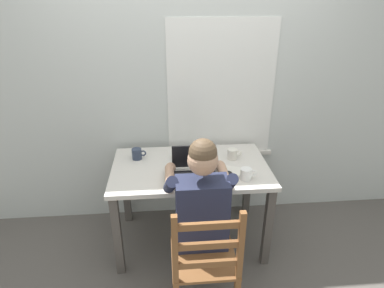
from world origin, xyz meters
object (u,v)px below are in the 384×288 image
(wooden_chair, at_px, (205,261))
(landscape_photo_print, at_px, (213,164))
(coffee_mug_white, at_px, (233,154))
(laptop, at_px, (194,170))
(seated_person, at_px, (200,207))
(coffee_mug_dark, at_px, (137,154))
(coffee_mug_spare, at_px, (246,174))
(desk, at_px, (190,177))
(computer_mouse, at_px, (229,175))
(book_stack_main, at_px, (184,155))

(wooden_chair, xyz_separation_m, landscape_photo_print, (0.16, 0.76, 0.29))
(coffee_mug_white, bearing_deg, landscape_photo_print, -157.24)
(coffee_mug_white, bearing_deg, laptop, -143.87)
(seated_person, distance_m, coffee_mug_white, 0.65)
(coffee_mug_dark, relative_size, coffee_mug_spare, 0.97)
(coffee_mug_white, distance_m, coffee_mug_spare, 0.33)
(desk, height_order, laptop, laptop)
(wooden_chair, distance_m, coffee_mug_white, 0.96)
(coffee_mug_spare, bearing_deg, desk, 149.71)
(laptop, xyz_separation_m, coffee_mug_white, (0.34, 0.25, -0.01))
(seated_person, height_order, computer_mouse, seated_person)
(desk, bearing_deg, coffee_mug_spare, -30.29)
(desk, relative_size, coffee_mug_spare, 10.21)
(wooden_chair, bearing_deg, coffee_mug_white, 68.31)
(coffee_mug_spare, bearing_deg, wooden_chair, -126.29)
(computer_mouse, relative_size, landscape_photo_print, 0.77)
(computer_mouse, xyz_separation_m, coffee_mug_white, (0.08, 0.28, 0.03))
(seated_person, relative_size, wooden_chair, 1.33)
(landscape_photo_print, bearing_deg, coffee_mug_spare, -54.55)
(laptop, xyz_separation_m, book_stack_main, (-0.06, 0.31, -0.03))
(wooden_chair, bearing_deg, laptop, 91.19)
(laptop, distance_m, book_stack_main, 0.32)
(computer_mouse, distance_m, book_stack_main, 0.47)
(wooden_chair, height_order, laptop, laptop)
(coffee_mug_white, xyz_separation_m, landscape_photo_print, (-0.17, -0.07, -0.04))
(coffee_mug_dark, bearing_deg, laptop, -35.37)
(desk, relative_size, coffee_mug_dark, 10.54)
(laptop, xyz_separation_m, computer_mouse, (0.26, -0.03, -0.04))
(book_stack_main, bearing_deg, laptop, -79.33)
(coffee_mug_dark, height_order, book_stack_main, coffee_mug_dark)
(computer_mouse, relative_size, coffee_mug_spare, 0.82)
(seated_person, xyz_separation_m, coffee_mug_spare, (0.37, 0.22, 0.11))
(desk, relative_size, laptop, 3.80)
(wooden_chair, distance_m, landscape_photo_print, 0.83)
(coffee_mug_spare, bearing_deg, computer_mouse, 158.53)
(wooden_chair, bearing_deg, landscape_photo_print, 78.22)
(computer_mouse, xyz_separation_m, coffee_mug_dark, (-0.71, 0.35, 0.03))
(seated_person, bearing_deg, desk, 93.81)
(desk, height_order, wooden_chair, wooden_chair)
(wooden_chair, distance_m, coffee_mug_spare, 0.71)
(coffee_mug_white, height_order, book_stack_main, coffee_mug_white)
(coffee_mug_white, xyz_separation_m, coffee_mug_dark, (-0.79, 0.07, 0.00))
(coffee_mug_white, relative_size, coffee_mug_dark, 1.01)
(wooden_chair, xyz_separation_m, coffee_mug_white, (0.33, 0.83, 0.34))
(desk, bearing_deg, coffee_mug_white, 15.03)
(desk, relative_size, seated_person, 1.02)
(coffee_mug_white, bearing_deg, desk, -164.97)
(coffee_mug_white, distance_m, book_stack_main, 0.41)
(coffee_mug_white, bearing_deg, computer_mouse, -105.76)
(coffee_mug_spare, relative_size, landscape_photo_print, 0.94)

